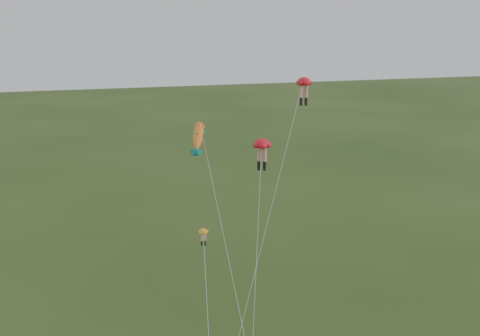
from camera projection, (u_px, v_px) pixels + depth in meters
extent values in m
ellipsoid|color=red|center=(304.00, 81.00, 41.34)|extent=(1.49, 1.49, 0.64)
cylinder|color=tan|center=(301.00, 91.00, 41.53)|extent=(0.29, 0.29, 0.98)
cylinder|color=black|center=(301.00, 101.00, 41.74)|extent=(0.22, 0.22, 0.49)
cube|color=black|center=(301.00, 105.00, 41.83)|extent=(0.21, 0.31, 0.14)
cylinder|color=tan|center=(306.00, 91.00, 41.57)|extent=(0.29, 0.29, 0.98)
cylinder|color=black|center=(306.00, 101.00, 41.77)|extent=(0.22, 0.22, 0.49)
cube|color=black|center=(306.00, 105.00, 41.86)|extent=(0.21, 0.31, 0.14)
cylinder|color=silver|center=(269.00, 215.00, 38.92)|extent=(8.12, 8.52, 18.75)
ellipsoid|color=red|center=(262.00, 143.00, 38.25)|extent=(1.83, 1.83, 0.69)
cylinder|color=tan|center=(259.00, 154.00, 38.52)|extent=(0.30, 0.30, 1.05)
cylinder|color=black|center=(259.00, 164.00, 38.73)|extent=(0.24, 0.24, 0.52)
cube|color=black|center=(259.00, 169.00, 38.83)|extent=(0.29, 0.35, 0.15)
cylinder|color=tan|center=(265.00, 154.00, 38.44)|extent=(0.30, 0.30, 1.05)
cylinder|color=black|center=(265.00, 165.00, 38.66)|extent=(0.24, 0.24, 0.52)
cube|color=black|center=(265.00, 169.00, 38.75)|extent=(0.29, 0.35, 0.15)
cylinder|color=silver|center=(257.00, 257.00, 36.59)|extent=(2.82, 7.12, 14.89)
ellipsoid|color=gold|center=(203.00, 231.00, 40.42)|extent=(0.85, 0.85, 0.41)
cylinder|color=tan|center=(202.00, 237.00, 40.53)|extent=(0.18, 0.18, 0.62)
cylinder|color=black|center=(202.00, 243.00, 40.66)|extent=(0.14, 0.14, 0.31)
cube|color=black|center=(202.00, 245.00, 40.71)|extent=(0.11, 0.18, 0.09)
cylinder|color=tan|center=(205.00, 237.00, 40.58)|extent=(0.18, 0.18, 0.62)
cylinder|color=black|center=(205.00, 242.00, 40.71)|extent=(0.14, 0.14, 0.31)
cube|color=black|center=(205.00, 245.00, 40.77)|extent=(0.11, 0.18, 0.09)
cylinder|color=silver|center=(207.00, 309.00, 36.73)|extent=(1.51, 9.80, 7.85)
ellipsoid|color=yellow|center=(198.00, 136.00, 42.77)|extent=(1.76, 2.95, 2.47)
sphere|color=yellow|center=(198.00, 136.00, 42.77)|extent=(1.26, 1.49, 1.26)
cone|color=#13807A|center=(198.00, 136.00, 42.77)|extent=(1.04, 1.33, 1.22)
cone|color=#13807A|center=(198.00, 136.00, 42.77)|extent=(1.04, 1.33, 1.22)
cone|color=#13807A|center=(198.00, 136.00, 42.77)|extent=(0.59, 0.75, 0.68)
cone|color=#13807A|center=(198.00, 136.00, 42.77)|extent=(0.59, 0.75, 0.68)
cone|color=red|center=(198.00, 136.00, 42.77)|extent=(0.63, 0.76, 0.66)
cylinder|color=silver|center=(222.00, 241.00, 40.06)|extent=(1.48, 10.46, 14.07)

